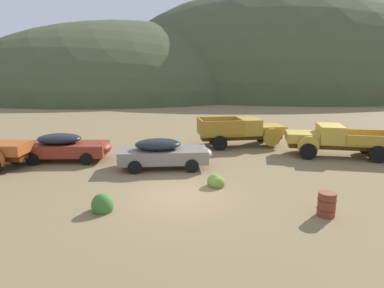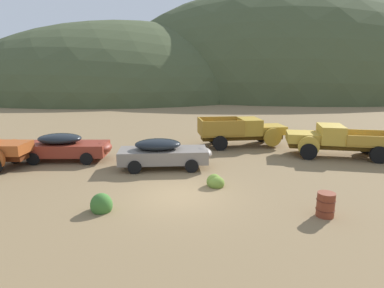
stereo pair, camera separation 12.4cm
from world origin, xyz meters
TOP-DOWN VIEW (x-y plane):
  - ground_plane at (0.00, 0.00)m, footprint 300.00×300.00m
  - hill_far_left at (-11.38, 72.28)m, footprint 75.73×81.85m
  - hill_far_right at (26.58, 72.96)m, footprint 88.38×81.68m
  - car_rust_red at (-6.26, 5.71)m, footprint 5.04×2.21m
  - car_primer_gray at (-0.62, 3.94)m, footprint 4.92×2.12m
  - truck_mustard at (4.76, 8.85)m, footprint 5.94×2.81m
  - truck_faded_yellow at (9.26, 5.77)m, footprint 6.44×3.58m
  - oil_drum_spare at (5.13, -2.26)m, footprint 0.66×0.66m
  - bush_front_right at (1.63, 0.98)m, footprint 0.79×0.76m
  - bush_lone_scrub at (-2.88, -1.38)m, footprint 0.83×0.77m

SIDE VIEW (x-z plane):
  - ground_plane at x=0.00m, z-range 0.00..0.00m
  - hill_far_left at x=-11.38m, z-range -16.34..16.34m
  - hill_far_right at x=26.58m, z-range -24.33..24.33m
  - bush_front_right at x=1.63m, z-range -0.17..0.53m
  - bush_lone_scrub at x=-2.88m, z-range -0.24..0.65m
  - oil_drum_spare at x=5.13m, z-range 0.00..0.87m
  - car_primer_gray at x=-0.62m, z-range 0.03..1.60m
  - car_rust_red at x=-6.26m, z-range 0.03..1.60m
  - truck_faded_yellow at x=9.26m, z-range 0.06..1.95m
  - truck_mustard at x=4.76m, z-range 0.07..1.98m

